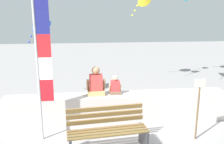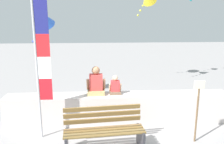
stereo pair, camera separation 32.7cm
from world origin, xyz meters
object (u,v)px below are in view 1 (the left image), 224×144
at_px(person_adult, 96,84).
at_px(person_child, 115,87).
at_px(park_bench, 107,131).
at_px(kite_blue, 38,18).
at_px(flag_banner, 41,55).
at_px(sign_post, 198,105).

height_order(person_adult, person_child, person_adult).
bearing_deg(person_child, park_bench, -104.34).
height_order(park_bench, person_adult, person_adult).
relative_size(park_bench, kite_blue, 1.49).
bearing_deg(flag_banner, sign_post, -6.98).
bearing_deg(sign_post, flag_banner, 173.02).
height_order(park_bench, sign_post, sign_post).
height_order(person_adult, sign_post, person_adult).
bearing_deg(person_child, sign_post, -33.34).
distance_m(park_bench, flag_banner, 2.13).
height_order(park_bench, kite_blue, kite_blue).
bearing_deg(park_bench, flag_banner, 156.27).
height_order(person_adult, flag_banner, flag_banner).
distance_m(person_adult, flag_banner, 1.64).
bearing_deg(park_bench, kite_blue, 121.20).
bearing_deg(kite_blue, person_adult, -45.12).
relative_size(flag_banner, kite_blue, 2.93).
bearing_deg(person_adult, person_child, 0.03).
distance_m(park_bench, kite_blue, 4.11).
relative_size(person_adult, kite_blue, 0.64).
xyz_separation_m(park_bench, person_adult, (-0.16, 1.31, 0.65)).
xyz_separation_m(person_adult, sign_post, (2.22, -1.13, -0.23)).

